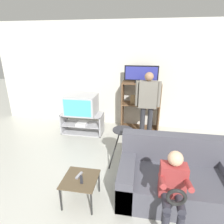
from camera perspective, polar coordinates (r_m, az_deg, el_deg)
wall_back at (r=4.84m, az=1.43°, el=11.01°), size 6.40×0.06×2.60m
tv_stand at (r=4.63m, az=-8.96°, el=-3.38°), size 0.99×0.44×0.49m
television_main at (r=4.46m, az=-9.37°, el=2.29°), size 0.72×0.58×0.46m
media_shelf at (r=4.70m, az=8.66°, el=1.88°), size 0.93×0.39×1.21m
television_flat at (r=4.50m, az=8.90°, el=11.21°), size 0.79×0.20×0.39m
folding_stool at (r=3.28m, az=3.30°, el=-7.42°), size 0.45×0.39×0.69m
snack_table at (r=2.72m, az=-9.63°, el=-20.02°), size 0.46×0.46×0.37m
remote_control_black at (r=2.66m, az=-9.31°, el=-19.64°), size 0.09×0.15×0.02m
remote_control_white at (r=2.73m, az=-10.00°, el=-18.47°), size 0.07×0.15×0.02m
couch at (r=2.97m, az=19.12°, el=-18.62°), size 1.63×0.89×0.81m
person_standing_adult at (r=4.10m, az=10.77°, el=3.48°), size 0.53×0.20×1.52m
person_seated_child at (r=2.37m, az=18.13°, el=-20.78°), size 0.33×0.43×0.97m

